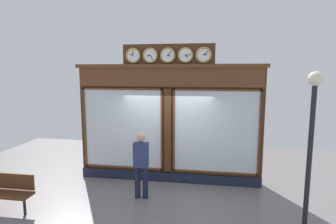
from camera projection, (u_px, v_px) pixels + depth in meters
The scene contains 4 objects.
shop_facade at pixel (169, 122), 8.07m from camera, with size 5.33×0.42×3.91m.
pedestrian at pixel (141, 162), 7.01m from camera, with size 0.37×0.24×1.69m.
street_lamp at pixel (312, 125), 5.53m from camera, with size 0.28×0.28×3.18m.
street_bench at pixel (3, 190), 6.39m from camera, with size 1.40×0.40×0.87m.
Camera 1 is at (-1.29, 7.71, 3.19)m, focal length 30.19 mm.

